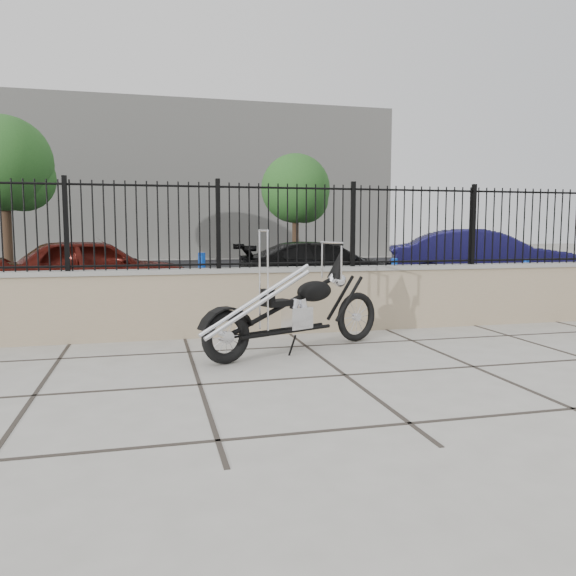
# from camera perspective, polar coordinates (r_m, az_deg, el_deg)

# --- Properties ---
(ground_plane) EXTENTS (90.00, 90.00, 0.00)m
(ground_plane) POSITION_cam_1_polar(r_m,az_deg,el_deg) (5.93, 5.80, -8.81)
(ground_plane) COLOR #99968E
(ground_plane) RESTS_ON ground
(parking_lot) EXTENTS (30.00, 30.00, 0.00)m
(parking_lot) POSITION_cam_1_polar(r_m,az_deg,el_deg) (18.06, -7.65, 1.15)
(parking_lot) COLOR black
(parking_lot) RESTS_ON ground
(retaining_wall) EXTENTS (14.00, 0.36, 0.96)m
(retaining_wall) POSITION_cam_1_polar(r_m,az_deg,el_deg) (8.20, -0.05, -1.24)
(retaining_wall) COLOR gray
(retaining_wall) RESTS_ON ground_plane
(iron_fence) EXTENTS (14.00, 0.08, 1.20)m
(iron_fence) POSITION_cam_1_polar(r_m,az_deg,el_deg) (8.13, -0.05, 6.33)
(iron_fence) COLOR black
(iron_fence) RESTS_ON retaining_wall
(background_building) EXTENTS (22.00, 6.00, 8.00)m
(background_building) POSITION_cam_1_polar(r_m,az_deg,el_deg) (32.05, -10.53, 10.36)
(background_building) COLOR beige
(background_building) RESTS_ON ground_plane
(chopper_motorcycle) EXTENTS (2.52, 1.45, 1.54)m
(chopper_motorcycle) POSITION_cam_1_polar(r_m,az_deg,el_deg) (6.84, 0.60, -0.26)
(chopper_motorcycle) COLOR black
(chopper_motorcycle) RESTS_ON ground_plane
(car_red) EXTENTS (4.20, 2.40, 1.35)m
(car_red) POSITION_cam_1_polar(r_m,az_deg,el_deg) (12.68, -19.04, 1.88)
(car_red) COLOR #400D09
(car_red) RESTS_ON parking_lot
(car_black) EXTENTS (4.23, 1.82, 1.21)m
(car_black) POSITION_cam_1_polar(r_m,az_deg,el_deg) (13.52, 3.65, 2.15)
(car_black) COLOR black
(car_black) RESTS_ON parking_lot
(car_blue) EXTENTS (4.86, 3.20, 1.51)m
(car_blue) POSITION_cam_1_polar(r_m,az_deg,el_deg) (14.76, 19.18, 2.74)
(car_blue) COLOR #110F3A
(car_blue) RESTS_ON parking_lot
(bollard_a) EXTENTS (0.14, 0.14, 1.09)m
(bollard_a) POSITION_cam_1_polar(r_m,az_deg,el_deg) (10.17, -8.72, 0.48)
(bollard_a) COLOR blue
(bollard_a) RESTS_ON ground_plane
(bollard_b) EXTENTS (0.13, 0.13, 0.97)m
(bollard_b) POSITION_cam_1_polar(r_m,az_deg,el_deg) (10.80, 10.72, 0.43)
(bollard_b) COLOR #0B58AD
(bollard_b) RESTS_ON ground_plane
(bollard_c) EXTENTS (0.13, 0.13, 0.90)m
(bollard_c) POSITION_cam_1_polar(r_m,az_deg,el_deg) (12.04, 22.98, 0.48)
(bollard_c) COLOR #0B3CA9
(bollard_c) RESTS_ON ground_plane
(tree_left) EXTENTS (3.37, 3.37, 5.69)m
(tree_left) POSITION_cam_1_polar(r_m,az_deg,el_deg) (22.73, -26.93, 11.61)
(tree_left) COLOR #382619
(tree_left) RESTS_ON ground_plane
(tree_right) EXTENTS (2.75, 2.75, 4.63)m
(tree_right) POSITION_cam_1_polar(r_m,az_deg,el_deg) (22.70, 0.77, 10.39)
(tree_right) COLOR #382619
(tree_right) RESTS_ON ground_plane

